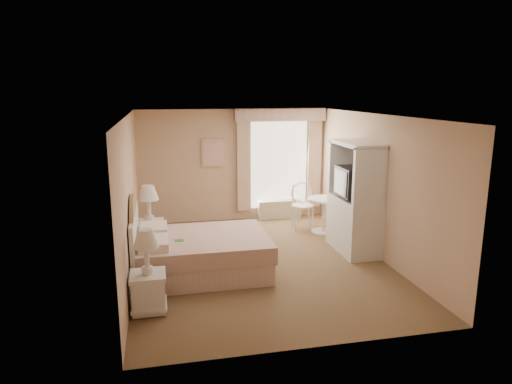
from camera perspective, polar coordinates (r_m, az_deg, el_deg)
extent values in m
cube|color=brown|center=(7.96, 0.50, -8.73)|extent=(4.20, 5.50, 0.01)
cube|color=silver|center=(7.43, 0.53, 9.56)|extent=(4.20, 5.50, 0.01)
cube|color=tan|center=(10.25, -2.86, 3.33)|extent=(4.20, 0.01, 2.50)
cube|color=tan|center=(5.04, 7.41, -6.49)|extent=(4.20, 0.01, 2.50)
cube|color=tan|center=(7.43, -15.49, -0.64)|extent=(0.01, 5.50, 2.50)
cube|color=tan|center=(8.30, 14.81, 0.75)|extent=(0.01, 5.50, 2.50)
cube|color=white|center=(10.44, 2.88, 3.50)|extent=(1.30, 0.02, 2.00)
cube|color=tan|center=(10.21, -1.57, 3.30)|extent=(0.30, 0.08, 2.05)
cube|color=tan|center=(10.63, 7.28, 3.58)|extent=(0.30, 0.08, 2.05)
cube|color=tan|center=(10.24, 3.08, 9.62)|extent=(2.05, 0.20, 0.28)
cube|color=beige|center=(10.57, 2.94, -2.16)|extent=(1.00, 0.22, 0.42)
cube|color=tan|center=(10.11, -5.37, 4.89)|extent=(0.52, 0.03, 0.62)
cube|color=beige|center=(10.09, -5.36, 4.87)|extent=(0.42, 0.02, 0.52)
cube|color=tan|center=(7.51, -6.61, -8.72)|extent=(2.02, 1.54, 0.35)
cube|color=#CCA499|center=(7.41, -6.67, -6.50)|extent=(2.08, 1.60, 0.27)
cube|color=silver|center=(6.97, -12.69, -6.28)|extent=(0.43, 0.60, 0.13)
cube|color=silver|center=(7.67, -12.67, -4.55)|extent=(0.43, 0.60, 0.13)
cube|color=#268D39|center=(7.20, -9.59, -5.98)|extent=(0.14, 0.10, 0.01)
cube|color=silver|center=(7.38, -14.88, -6.54)|extent=(0.06, 1.63, 1.06)
cylinder|color=tan|center=(7.35, -14.92, -5.83)|extent=(0.05, 1.45, 1.45)
cube|color=white|center=(6.36, -13.26, -12.28)|extent=(0.43, 0.43, 0.46)
cube|color=white|center=(6.26, -13.38, -10.12)|extent=(0.46, 0.46, 0.06)
cube|color=white|center=(6.43, -13.19, -13.56)|extent=(0.46, 0.46, 0.05)
cylinder|color=silver|center=(6.23, -13.42, -9.49)|extent=(0.15, 0.15, 0.09)
cylinder|color=silver|center=(6.17, -13.50, -7.88)|extent=(0.06, 0.06, 0.37)
cone|color=silver|center=(6.09, -13.62, -5.67)|extent=(0.33, 0.33, 0.24)
cube|color=white|center=(8.55, -13.04, -5.59)|extent=(0.47, 0.47, 0.51)
cube|color=white|center=(8.47, -13.14, -3.77)|extent=(0.51, 0.51, 0.06)
cube|color=white|center=(8.60, -12.99, -6.68)|extent=(0.51, 0.51, 0.05)
cylinder|color=silver|center=(8.45, -13.17, -3.24)|extent=(0.16, 0.16, 0.10)
cylinder|color=silver|center=(8.39, -13.23, -1.91)|extent=(0.07, 0.07, 0.41)
cone|color=silver|center=(8.33, -13.33, -0.09)|extent=(0.36, 0.36, 0.26)
cylinder|color=silver|center=(9.66, 8.42, -4.90)|extent=(0.51, 0.51, 0.03)
cylinder|color=silver|center=(9.56, 8.49, -2.90)|extent=(0.08, 0.08, 0.69)
cylinder|color=white|center=(9.48, 8.55, -0.88)|extent=(0.69, 0.69, 0.04)
cylinder|color=silver|center=(9.64, 4.96, -3.46)|extent=(0.03, 0.03, 0.48)
cylinder|color=silver|center=(9.71, 7.06, -3.39)|extent=(0.03, 0.03, 0.48)
cylinder|color=silver|center=(9.98, 4.59, -2.89)|extent=(0.03, 0.03, 0.48)
cylinder|color=silver|center=(10.05, 6.62, -2.83)|extent=(0.03, 0.03, 0.48)
cylinder|color=white|center=(9.78, 5.84, -1.73)|extent=(0.52, 0.52, 0.04)
torus|color=silver|center=(9.86, 5.71, -0.07)|extent=(0.47, 0.17, 0.46)
cylinder|color=silver|center=(9.87, 4.63, -0.36)|extent=(0.03, 0.03, 0.43)
cylinder|color=silver|center=(9.94, 6.69, -0.31)|extent=(0.03, 0.03, 0.43)
cube|color=white|center=(8.54, 12.12, -4.01)|extent=(0.60, 1.21, 0.99)
cube|color=white|center=(7.82, 14.12, 1.83)|extent=(0.60, 0.09, 0.99)
cube|color=white|center=(8.82, 10.93, 3.17)|extent=(0.60, 0.09, 0.99)
cube|color=white|center=(8.25, 12.59, 5.92)|extent=(0.60, 1.21, 0.07)
cube|color=white|center=(8.44, 14.17, 2.59)|extent=(0.04, 1.21, 0.99)
cube|color=black|center=(8.34, 12.23, 1.27)|extent=(0.53, 0.66, 0.53)
cube|color=black|center=(8.24, 10.56, 1.20)|extent=(0.02, 0.55, 0.44)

